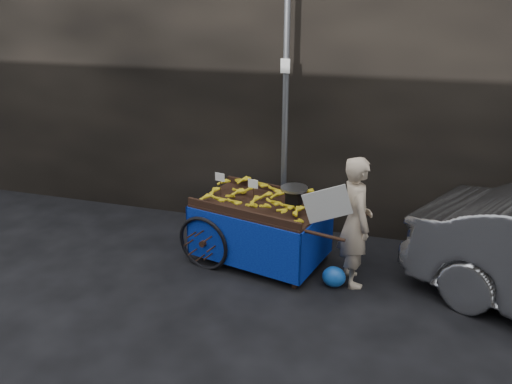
% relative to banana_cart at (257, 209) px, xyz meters
% --- Properties ---
extents(ground, '(80.00, 80.00, 0.00)m').
position_rel_banana_cart_xyz_m(ground, '(-0.15, -0.50, -0.72)').
color(ground, black).
rests_on(ground, ground).
extents(building_wall, '(13.50, 2.00, 5.00)m').
position_rel_banana_cart_xyz_m(building_wall, '(0.24, 2.10, 1.78)').
color(building_wall, black).
rests_on(building_wall, ground).
extents(street_pole, '(0.12, 0.10, 4.00)m').
position_rel_banana_cart_xyz_m(street_pole, '(0.15, 0.80, 1.28)').
color(street_pole, slate).
rests_on(street_pole, ground).
extents(banana_cart, '(2.31, 1.41, 1.17)m').
position_rel_banana_cart_xyz_m(banana_cart, '(0.00, 0.00, 0.00)').
color(banana_cart, black).
rests_on(banana_cart, ground).
extents(vendor, '(0.89, 0.68, 1.58)m').
position_rel_banana_cart_xyz_m(vendor, '(1.25, -0.20, 0.07)').
color(vendor, tan).
rests_on(vendor, ground).
extents(plastic_bag, '(0.28, 0.23, 0.25)m').
position_rel_banana_cart_xyz_m(plastic_bag, '(1.06, -0.37, -0.60)').
color(plastic_bag, '#1750AD').
rests_on(plastic_bag, ground).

